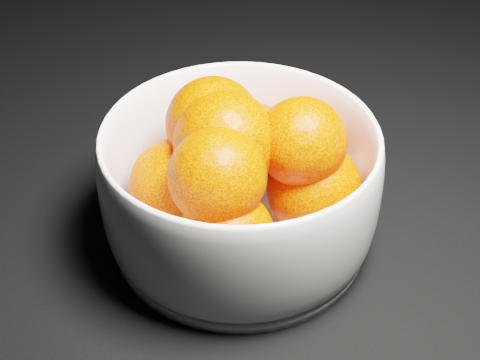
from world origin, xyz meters
TOP-DOWN VIEW (x-y plane):
  - bowl at (0.06, 0.12)m, footprint 0.20×0.20m
  - orange_pile at (0.06, 0.12)m, footprint 0.15×0.14m

SIDE VIEW (x-z plane):
  - bowl at x=0.06m, z-range 0.00..0.10m
  - orange_pile at x=0.06m, z-range 0.01..0.12m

